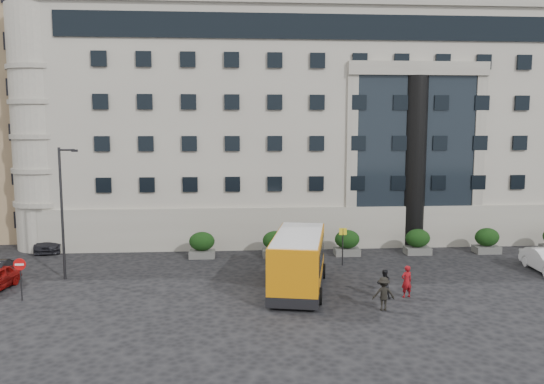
{
  "coord_description": "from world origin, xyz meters",
  "views": [
    {
      "loc": [
        -1.62,
        -29.15,
        9.19
      ],
      "look_at": [
        0.77,
        4.89,
        5.0
      ],
      "focal_mm": 35.0,
      "sensor_mm": 36.0,
      "label": 1
    }
  ],
  "objects_px": {
    "hedge_a": "(202,245)",
    "pedestrian_c": "(384,294)",
    "parked_car_c": "(51,241)",
    "pedestrian_b": "(384,284)",
    "street_lamp": "(63,208)",
    "bus_stop_sign": "(343,240)",
    "minibus": "(298,259)",
    "no_entry_sign": "(20,271)",
    "hedge_d": "(418,241)",
    "parked_car_d": "(48,236)",
    "hedge_b": "(275,244)",
    "hedge_e": "(487,240)",
    "red_truck": "(51,222)",
    "pedestrian_a": "(407,281)",
    "hedge_c": "(347,242)"
  },
  "relations": [
    {
      "from": "street_lamp",
      "to": "pedestrian_b",
      "type": "xyz_separation_m",
      "value": [
        18.28,
        -4.94,
        -3.57
      ]
    },
    {
      "from": "parked_car_c",
      "to": "parked_car_d",
      "type": "relative_size",
      "value": 0.89
    },
    {
      "from": "minibus",
      "to": "no_entry_sign",
      "type": "bearing_deg",
      "value": -164.61
    },
    {
      "from": "hedge_b",
      "to": "pedestrian_b",
      "type": "height_order",
      "value": "hedge_b"
    },
    {
      "from": "hedge_c",
      "to": "no_entry_sign",
      "type": "distance_m",
      "value": 21.33
    },
    {
      "from": "street_lamp",
      "to": "bus_stop_sign",
      "type": "relative_size",
      "value": 3.17
    },
    {
      "from": "hedge_b",
      "to": "pedestrian_c",
      "type": "bearing_deg",
      "value": -68.41
    },
    {
      "from": "hedge_a",
      "to": "pedestrian_b",
      "type": "relative_size",
      "value": 1.15
    },
    {
      "from": "hedge_a",
      "to": "street_lamp",
      "type": "bearing_deg",
      "value": -148.84
    },
    {
      "from": "no_entry_sign",
      "to": "minibus",
      "type": "xyz_separation_m",
      "value": [
        14.91,
        0.98,
        0.11
      ]
    },
    {
      "from": "red_truck",
      "to": "pedestrian_c",
      "type": "bearing_deg",
      "value": -41.34
    },
    {
      "from": "pedestrian_a",
      "to": "parked_car_c",
      "type": "bearing_deg",
      "value": -44.89
    },
    {
      "from": "no_entry_sign",
      "to": "parked_car_c",
      "type": "bearing_deg",
      "value": 101.67
    },
    {
      "from": "hedge_b",
      "to": "hedge_d",
      "type": "bearing_deg",
      "value": 0.0
    },
    {
      "from": "hedge_a",
      "to": "street_lamp",
      "type": "relative_size",
      "value": 0.23
    },
    {
      "from": "parked_car_c",
      "to": "pedestrian_b",
      "type": "distance_m",
      "value": 25.49
    },
    {
      "from": "bus_stop_sign",
      "to": "parked_car_c",
      "type": "distance_m",
      "value": 21.93
    },
    {
      "from": "minibus",
      "to": "pedestrian_b",
      "type": "relative_size",
      "value": 5.05
    },
    {
      "from": "hedge_b",
      "to": "hedge_e",
      "type": "relative_size",
      "value": 1.0
    },
    {
      "from": "hedge_c",
      "to": "pedestrian_b",
      "type": "distance_m",
      "value": 9.74
    },
    {
      "from": "pedestrian_b",
      "to": "pedestrian_c",
      "type": "relative_size",
      "value": 0.93
    },
    {
      "from": "hedge_d",
      "to": "minibus",
      "type": "height_order",
      "value": "minibus"
    },
    {
      "from": "hedge_d",
      "to": "pedestrian_b",
      "type": "distance_m",
      "value": 11.07
    },
    {
      "from": "hedge_e",
      "to": "street_lamp",
      "type": "xyz_separation_m",
      "value": [
        -28.74,
        -4.8,
        3.44
      ]
    },
    {
      "from": "bus_stop_sign",
      "to": "minibus",
      "type": "distance_m",
      "value": 6.2
    },
    {
      "from": "pedestrian_a",
      "to": "pedestrian_c",
      "type": "bearing_deg",
      "value": 31.43
    },
    {
      "from": "hedge_d",
      "to": "hedge_c",
      "type": "bearing_deg",
      "value": 180.0
    },
    {
      "from": "hedge_e",
      "to": "street_lamp",
      "type": "bearing_deg",
      "value": -170.52
    },
    {
      "from": "bus_stop_sign",
      "to": "pedestrian_a",
      "type": "xyz_separation_m",
      "value": [
        2.11,
        -6.85,
        -0.85
      ]
    },
    {
      "from": "hedge_e",
      "to": "hedge_d",
      "type": "bearing_deg",
      "value": 180.0
    },
    {
      "from": "hedge_d",
      "to": "street_lamp",
      "type": "bearing_deg",
      "value": -168.47
    },
    {
      "from": "pedestrian_b",
      "to": "parked_car_d",
      "type": "bearing_deg",
      "value": -25.43
    },
    {
      "from": "hedge_b",
      "to": "minibus",
      "type": "xyz_separation_m",
      "value": [
        0.71,
        -7.86,
        0.83
      ]
    },
    {
      "from": "no_entry_sign",
      "to": "parked_car_c",
      "type": "distance_m",
      "value": 12.5
    },
    {
      "from": "bus_stop_sign",
      "to": "parked_car_d",
      "type": "xyz_separation_m",
      "value": [
        -21.76,
        7.58,
        -1.01
      ]
    },
    {
      "from": "minibus",
      "to": "pedestrian_b",
      "type": "xyz_separation_m",
      "value": [
        4.43,
        -1.88,
        -0.97
      ]
    },
    {
      "from": "hedge_e",
      "to": "red_truck",
      "type": "xyz_separation_m",
      "value": [
        -33.64,
        7.44,
        0.43
      ]
    },
    {
      "from": "pedestrian_a",
      "to": "minibus",
      "type": "bearing_deg",
      "value": -32.98
    },
    {
      "from": "no_entry_sign",
      "to": "pedestrian_c",
      "type": "relative_size",
      "value": 1.35
    },
    {
      "from": "pedestrian_c",
      "to": "pedestrian_a",
      "type": "bearing_deg",
      "value": -129.52
    },
    {
      "from": "hedge_b",
      "to": "bus_stop_sign",
      "type": "height_order",
      "value": "bus_stop_sign"
    },
    {
      "from": "parked_car_c",
      "to": "pedestrian_c",
      "type": "bearing_deg",
      "value": -43.54
    },
    {
      "from": "hedge_d",
      "to": "parked_car_c",
      "type": "bearing_deg",
      "value": 172.92
    },
    {
      "from": "parked_car_c",
      "to": "pedestrian_b",
      "type": "height_order",
      "value": "pedestrian_b"
    },
    {
      "from": "pedestrian_c",
      "to": "street_lamp",
      "type": "bearing_deg",
      "value": -17.46
    },
    {
      "from": "minibus",
      "to": "parked_car_d",
      "type": "relative_size",
      "value": 1.55
    },
    {
      "from": "pedestrian_b",
      "to": "pedestrian_c",
      "type": "bearing_deg",
      "value": 80.81
    },
    {
      "from": "hedge_b",
      "to": "no_entry_sign",
      "type": "distance_m",
      "value": 16.74
    },
    {
      "from": "hedge_a",
      "to": "pedestrian_c",
      "type": "relative_size",
      "value": 1.07
    },
    {
      "from": "hedge_d",
      "to": "street_lamp",
      "type": "xyz_separation_m",
      "value": [
        -23.54,
        -4.8,
        3.44
      ]
    }
  ]
}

